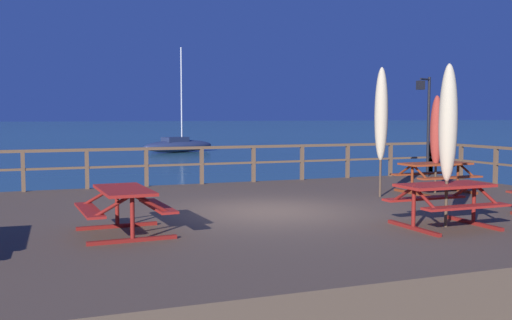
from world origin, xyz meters
The scene contains 11 objects.
ground_plane centered at (0.00, 0.00, 0.00)m, with size 600.00×600.00×0.00m, color #2D5B6B.
wooden_deck centered at (0.00, 0.00, 0.36)m, with size 16.21×10.61×0.71m, color brown.
railing_waterside_far centered at (0.00, 5.16, 1.45)m, with size 16.01×0.10×1.09m.
picnic_table_back_left centered at (2.21, -2.71, 1.26)m, with size 1.68×1.42×0.78m.
picnic_table_mid_left centered at (5.07, 1.21, 1.27)m, with size 1.83×1.44×0.78m.
picnic_table_front_right centered at (-3.15, -1.36, 1.26)m, with size 1.48×1.71×0.78m.
patio_umbrella_tall_back_right centered at (2.25, -2.71, 2.53)m, with size 0.32×0.32×2.86m.
patio_umbrella_tall_mid_right centered at (5.03, 1.16, 2.28)m, with size 0.32×0.32×2.48m.
patio_umbrella_tall_front centered at (3.32, 1.04, 2.69)m, with size 0.32×0.32×3.12m.
lamp_post_hooked centered at (7.22, 4.53, 2.82)m, with size 0.65×0.37×3.20m.
sailboat_distant centered at (5.62, 31.55, 0.51)m, with size 6.19×3.80×7.72m.
Camera 1 is at (-4.55, -11.09, 2.66)m, focal length 41.27 mm.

